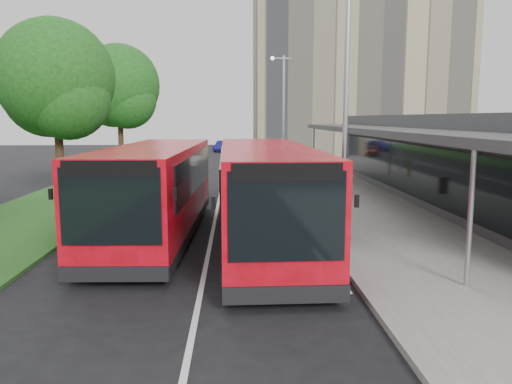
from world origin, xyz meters
TOP-DOWN VIEW (x-y plane):
  - ground at (0.00, 0.00)m, footprint 120.00×120.00m
  - pavement at (6.00, 20.00)m, footprint 5.00×80.00m
  - grass_verge at (-7.00, 20.00)m, footprint 5.00×80.00m
  - lane_centre_line at (0.00, 15.00)m, footprint 0.12×70.00m
  - kerb_dashes at (3.30, 19.00)m, footprint 0.12×56.00m
  - office_block at (14.00, 42.00)m, footprint 22.00×12.00m
  - station_building at (10.86, 8.00)m, footprint 7.70×26.00m
  - tree_mid at (-7.01, 9.05)m, footprint 5.06×5.06m
  - tree_far at (-7.01, 21.05)m, footprint 5.46×5.46m
  - lamp_post_near at (4.12, 2.00)m, footprint 1.44×0.28m
  - lamp_post_far at (4.12, 22.00)m, footprint 1.44×0.28m
  - bus_main at (1.67, 1.22)m, footprint 2.96×10.75m
  - bus_second at (-1.77, 2.60)m, footprint 3.02×10.54m
  - litter_bin at (5.77, 10.69)m, footprint 0.47×0.47m
  - bollard at (5.00, 17.85)m, footprint 0.22×0.22m
  - car_near at (2.05, 37.09)m, footprint 2.40×3.57m
  - car_far at (-0.67, 44.56)m, footprint 2.23×4.07m

SIDE VIEW (x-z plane):
  - ground at x=0.00m, z-range 0.00..0.00m
  - kerb_dashes at x=3.30m, z-range 0.00..0.01m
  - lane_centre_line at x=0.00m, z-range 0.00..0.01m
  - grass_verge at x=-7.00m, z-range 0.00..0.10m
  - pavement at x=6.00m, z-range 0.00..0.15m
  - litter_bin at x=5.77m, z-range 0.15..0.98m
  - car_near at x=2.05m, z-range 0.00..1.13m
  - car_far at x=-0.67m, z-range 0.00..1.27m
  - bollard at x=5.00m, z-range 0.15..1.26m
  - bus_second at x=-1.77m, z-range 0.04..3.00m
  - bus_main at x=1.67m, z-range 0.04..3.06m
  - station_building at x=10.86m, z-range 0.04..4.04m
  - lamp_post_near at x=4.12m, z-range 0.72..8.72m
  - lamp_post_far at x=4.12m, z-range 0.72..8.72m
  - tree_mid at x=-7.01m, z-range 1.18..9.31m
  - tree_far at x=-7.01m, z-range 1.28..10.05m
  - office_block at x=14.00m, z-range 0.00..18.00m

